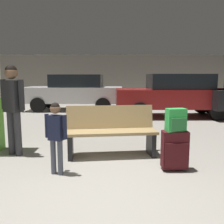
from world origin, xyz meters
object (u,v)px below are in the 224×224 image
at_px(child, 57,131).
at_px(parked_car_near, 176,94).
at_px(bench, 112,131).
at_px(backpack_bright, 177,120).
at_px(parked_car_far, 76,91).
at_px(adult, 14,100).
at_px(suitcase, 176,150).

relative_size(child, parked_car_near, 0.26).
bearing_deg(parked_car_near, bench, -117.36).
xyz_separation_m(backpack_bright, parked_car_near, (1.30, 5.11, 0.03)).
height_order(bench, parked_car_far, parked_car_far).
distance_m(parked_car_far, parked_car_near, 4.23).
bearing_deg(adult, child, -43.16).
bearing_deg(parked_car_near, parked_car_far, 155.17).
bearing_deg(bench, parked_car_near, 62.64).
xyz_separation_m(child, parked_car_near, (3.04, 5.26, 0.16)).
relative_size(bench, adult, 1.02).
distance_m(backpack_bright, adult, 2.81).
bearing_deg(suitcase, parked_car_far, 110.23).
xyz_separation_m(bench, backpack_bright, (0.96, -0.74, 0.33)).
distance_m(adult, parked_car_far, 6.14).
height_order(backpack_bright, adult, adult).
height_order(child, parked_car_far, parked_car_far).
height_order(adult, parked_car_near, adult).
distance_m(child, parked_car_near, 6.08).
distance_m(adult, parked_car_near, 5.92).
bearing_deg(parked_car_far, bench, -75.62).
distance_m(suitcase, backpack_bright, 0.45).
xyz_separation_m(backpack_bright, parked_car_far, (-2.54, 6.88, 0.03)).
bearing_deg(child, adult, 136.84).
bearing_deg(suitcase, child, -175.12).
xyz_separation_m(adult, parked_car_far, (0.17, 6.13, -0.19)).
height_order(parked_car_far, parked_car_near, same).
height_order(backpack_bright, parked_car_far, parked_car_far).
bearing_deg(bench, backpack_bright, -37.52).
distance_m(backpack_bright, parked_car_near, 5.27).
xyz_separation_m(suitcase, adult, (-2.70, 0.75, 0.67)).
relative_size(suitcase, parked_car_near, 0.15).
bearing_deg(adult, backpack_bright, -15.54).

